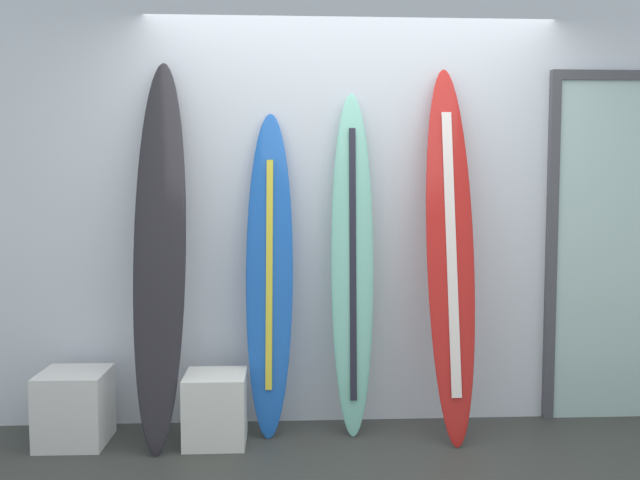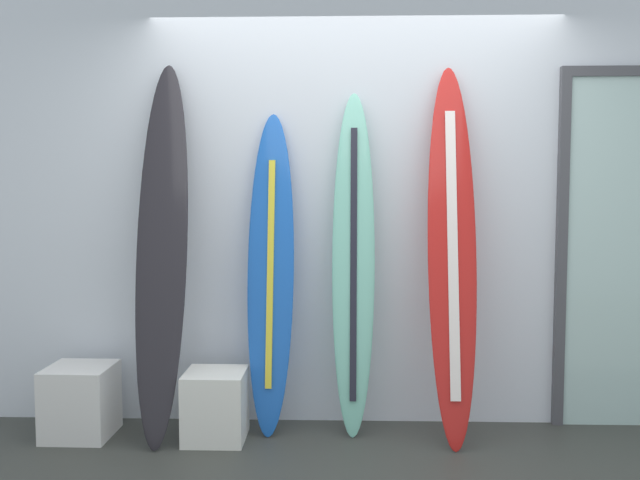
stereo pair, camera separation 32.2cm
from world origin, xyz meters
The scene contains 8 objects.
wall_back centered at (0.00, 1.30, 1.40)m, with size 7.20×0.20×2.80m, color silver.
surfboard_charcoal centered at (-1.12, 0.89, 1.09)m, with size 0.30×0.55×2.21m.
surfboard_cobalt centered at (-0.50, 1.02, 0.94)m, with size 0.30×0.34×1.91m.
surfboard_seafoam centered at (-0.01, 1.02, 1.00)m, with size 0.26×0.32×2.04m.
surfboard_crimson centered at (0.56, 0.92, 1.09)m, with size 0.28×0.51×2.19m.
display_block_left centered at (-1.62, 0.89, 0.21)m, with size 0.38×0.38×0.42m.
display_block_center centered at (-0.81, 0.86, 0.20)m, with size 0.35×0.35×0.40m.
glass_door centered at (1.84, 1.18, 1.13)m, with size 1.21×0.06×2.19m.
Camera 1 is at (-0.41, -2.99, 1.46)m, focal length 38.18 mm.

